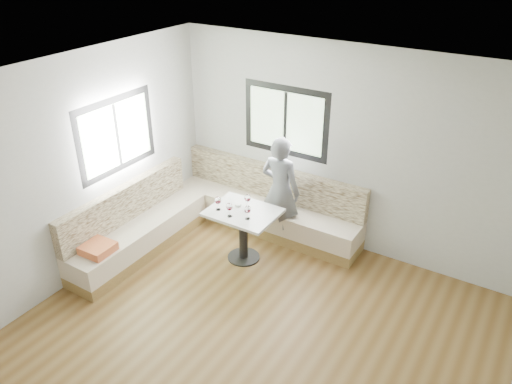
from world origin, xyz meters
TOP-DOWN VIEW (x-y plane):
  - room at (-0.08, 0.08)m, footprint 5.01×5.01m
  - banquette at (-1.59, 1.63)m, footprint 2.90×2.80m
  - table at (-0.92, 1.44)m, footprint 0.90×0.70m
  - person at (-0.73, 2.09)m, footprint 0.59×0.39m
  - olive_ramekin at (-1.05, 1.52)m, footprint 0.09×0.09m
  - wine_glass_a at (-1.22, 1.30)m, footprint 0.09×0.09m
  - wine_glass_b at (-1.00, 1.24)m, footprint 0.09×0.09m
  - wine_glass_c at (-0.77, 1.31)m, footprint 0.09×0.09m
  - wine_glass_d at (-0.93, 1.56)m, footprint 0.09×0.09m

SIDE VIEW (x-z plane):
  - banquette at x=-1.59m, z-range -0.14..0.81m
  - table at x=-0.92m, z-range 0.18..0.92m
  - olive_ramekin at x=-1.05m, z-range 0.74..0.77m
  - person at x=-0.73m, z-range 0.00..1.59m
  - wine_glass_a at x=-1.22m, z-range 0.78..0.97m
  - wine_glass_b at x=-1.00m, z-range 0.78..0.97m
  - wine_glass_c at x=-0.77m, z-range 0.78..0.97m
  - wine_glass_d at x=-0.93m, z-range 0.78..0.97m
  - room at x=-0.08m, z-range 0.01..2.82m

